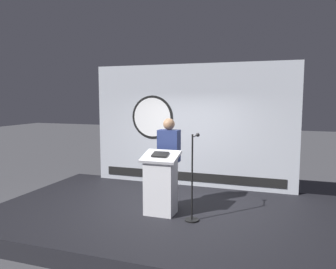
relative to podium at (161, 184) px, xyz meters
name	(u,v)px	position (x,y,z in m)	size (l,w,h in m)	color
ground_plane	(165,225)	(0.00, 0.21, -0.85)	(40.00, 40.00, 0.00)	#4C4C51
stage_platform	(165,218)	(0.00, 0.21, -0.70)	(6.40, 4.00, 0.30)	black
banner_display	(190,126)	(-0.02, 2.06, 0.87)	(4.80, 0.12, 2.85)	#B2B7C1
podium	(161,184)	(0.00, 0.00, 0.00)	(0.64, 0.50, 1.13)	silver
speaker_person	(169,161)	(-0.01, 0.48, 0.32)	(0.40, 0.26, 1.69)	black
microphone_stand	(193,190)	(0.62, -0.10, -0.03)	(0.24, 0.52, 1.48)	black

